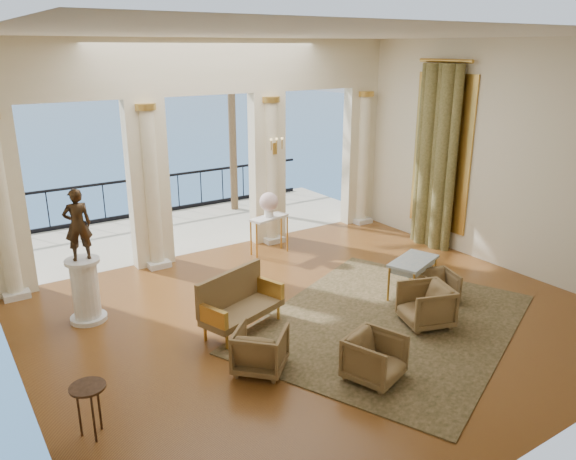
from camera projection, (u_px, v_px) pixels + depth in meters
floor at (317, 316)px, 9.46m from camera, size 9.00×9.00×0.00m
room_walls at (369, 158)px, 7.68m from camera, size 9.00×9.00×9.00m
arcade at (210, 135)px, 11.68m from camera, size 9.00×0.56×4.50m
terrace at (180, 230)px, 14.06m from camera, size 10.00×3.60×0.10m
balustrade at (155, 199)px, 15.19m from camera, size 9.00×0.06×1.03m
palm_tree at (230, 56)px, 14.46m from camera, size 2.00×2.00×4.50m
curtain at (436, 158)px, 12.27m from camera, size 0.33×1.40×4.09m
window_frame at (442, 153)px, 12.35m from camera, size 0.04×1.60×3.40m
wall_sconce at (275, 147)px, 12.28m from camera, size 0.30×0.11×0.33m
rug at (388, 322)px, 9.23m from camera, size 5.78×5.24×0.02m
armchair_a at (375, 356)px, 7.57m from camera, size 0.87×0.84×0.71m
armchair_b at (437, 286)px, 9.89m from camera, size 0.76×0.74×0.63m
armchair_c at (426, 303)px, 9.07m from camera, size 0.89×0.92×0.76m
armchair_d at (260, 347)px, 7.79m from camera, size 0.94×0.94×0.70m
settee at (238, 302)px, 8.93m from camera, size 1.54×1.02×0.94m
game_table at (413, 264)px, 10.04m from camera, size 1.16×0.88×0.71m
pedestal at (86, 291)px, 9.17m from camera, size 0.59×0.59×1.08m
statue at (77, 225)px, 8.81m from camera, size 0.44×0.30×1.17m
console_table at (269, 223)px, 12.15m from camera, size 0.94×0.54×0.84m
urn at (269, 203)px, 12.01m from camera, size 0.41×0.41×0.54m
side_table at (88, 393)px, 6.38m from camera, size 0.41×0.41×0.67m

